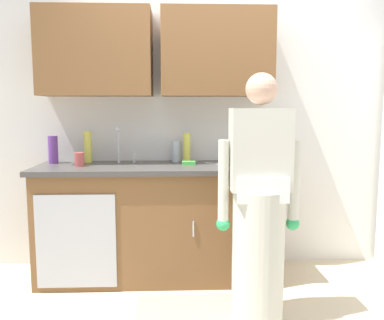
{
  "coord_description": "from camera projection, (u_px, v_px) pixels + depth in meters",
  "views": [
    {
      "loc": [
        -0.39,
        -2.58,
        1.4
      ],
      "look_at": [
        -0.27,
        0.55,
        1.0
      ],
      "focal_mm": 37.94,
      "sensor_mm": 36.0,
      "label": 1
    }
  ],
  "objects": [
    {
      "name": "ground_plane",
      "position": [
        235.0,
        316.0,
        2.75
      ],
      "size": [
        9.0,
        9.0,
        0.0
      ],
      "primitive_type": "plane",
      "color": "beige"
    },
    {
      "name": "kitchen_wall_with_uppers",
      "position": [
        205.0,
        100.0,
        3.54
      ],
      "size": [
        4.8,
        0.44,
        2.7
      ],
      "color": "silver",
      "rests_on": "ground"
    },
    {
      "name": "sponge",
      "position": [
        189.0,
        163.0,
        3.32
      ],
      "size": [
        0.11,
        0.07,
        0.03
      ],
      "primitive_type": "cube",
      "color": "#4CBF4C",
      "rests_on": "countertop"
    },
    {
      "name": "floor_mat",
      "position": [
        194.0,
        312.0,
        2.79
      ],
      "size": [
        0.8,
        0.5,
        0.01
      ],
      "primitive_type": "cube",
      "color": "gray",
      "rests_on": "ground"
    },
    {
      "name": "cup_by_sink",
      "position": [
        79.0,
        159.0,
        3.24
      ],
      "size": [
        0.08,
        0.08,
        0.11
      ],
      "primitive_type": "cylinder",
      "color": "#B24C47",
      "rests_on": "countertop"
    },
    {
      "name": "countertop",
      "position": [
        157.0,
        168.0,
        3.31
      ],
      "size": [
        1.96,
        0.66,
        0.04
      ],
      "primitive_type": "cube",
      "color": "#474442",
      "rests_on": "counter_cabinet"
    },
    {
      "name": "bottle_water_tall",
      "position": [
        53.0,
        150.0,
        3.4
      ],
      "size": [
        0.08,
        0.08,
        0.23
      ],
      "primitive_type": "cylinder",
      "color": "#66388C",
      "rests_on": "countertop"
    },
    {
      "name": "bottle_cleaner_spray",
      "position": [
        176.0,
        151.0,
        3.53
      ],
      "size": [
        0.07,
        0.07,
        0.18
      ],
      "primitive_type": "cylinder",
      "color": "silver",
      "rests_on": "countertop"
    },
    {
      "name": "sink",
      "position": [
        121.0,
        167.0,
        3.3
      ],
      "size": [
        0.5,
        0.36,
        0.35
      ],
      "color": "#B7BABF",
      "rests_on": "counter_cabinet"
    },
    {
      "name": "person_at_sink",
      "position": [
        259.0,
        218.0,
        2.63
      ],
      "size": [
        0.55,
        0.34,
        1.62
      ],
      "color": "white",
      "rests_on": "ground"
    },
    {
      "name": "bottle_dish_liquid",
      "position": [
        88.0,
        147.0,
        3.45
      ],
      "size": [
        0.06,
        0.06,
        0.27
      ],
      "primitive_type": "cylinder",
      "color": "#D8D14C",
      "rests_on": "countertop"
    },
    {
      "name": "counter_cabinet",
      "position": [
        157.0,
        224.0,
        3.36
      ],
      "size": [
        1.9,
        0.62,
        0.9
      ],
      "color": "brown",
      "rests_on": "ground"
    },
    {
      "name": "bottle_water_short",
      "position": [
        187.0,
        148.0,
        3.47
      ],
      "size": [
        0.06,
        0.06,
        0.25
      ],
      "primitive_type": "cylinder",
      "color": "#D8D14C",
      "rests_on": "countertop"
    },
    {
      "name": "knife_on_counter",
      "position": [
        217.0,
        164.0,
        3.37
      ],
      "size": [
        0.19,
        0.19,
        0.01
      ],
      "primitive_type": "cube",
      "rotation": [
        0.0,
        0.0,
        2.36
      ],
      "color": "silver",
      "rests_on": "countertop"
    }
  ]
}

